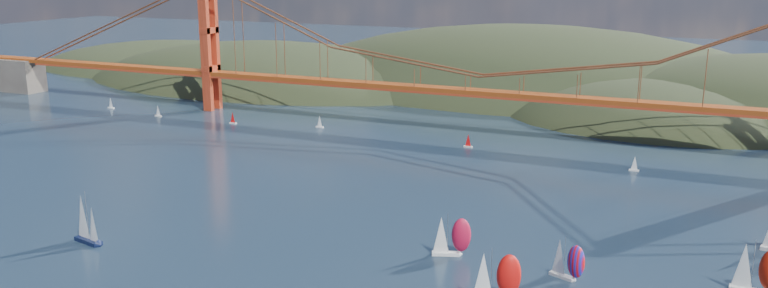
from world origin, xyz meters
TOP-DOWN VIEW (x-y plane):
  - headlands at (44.95, 278.29)m, footprint 725.00×225.00m
  - bridge at (-1.75, 180.00)m, footprint 552.00×12.00m
  - sloop_navy at (-49.70, 37.76)m, footprint 8.29×5.29m
  - racer_0 at (28.48, 64.14)m, footprint 8.69×5.57m
  - racer_1 at (43.49, 46.12)m, footprint 9.52×6.34m
  - racer_2 at (88.51, 69.62)m, footprint 9.62×4.15m
  - racer_rwb at (53.94, 61.81)m, footprint 7.88×5.42m
  - distant_boat_0 at (-162.20, 163.68)m, footprint 3.00×2.00m
  - distant_boat_1 at (-131.47, 158.14)m, footprint 3.00×2.00m
  - distant_boat_2 at (-94.97, 158.88)m, footprint 3.00×2.00m
  - distant_boat_3 at (-59.97, 166.38)m, footprint 3.00×2.00m
  - distant_boat_8 at (57.83, 151.12)m, footprint 3.00×2.00m
  - distant_boat_9 at (2.09, 159.43)m, footprint 3.00×2.00m

SIDE VIEW (x-z plane):
  - headlands at x=44.95m, z-range -60.46..35.54m
  - distant_boat_0 at x=-162.20m, z-range 0.06..4.76m
  - distant_boat_1 at x=-131.47m, z-range 0.06..4.76m
  - distant_boat_2 at x=-94.97m, z-range 0.06..4.76m
  - distant_boat_3 at x=-59.97m, z-range 0.06..4.76m
  - distant_boat_8 at x=57.83m, z-range 0.06..4.76m
  - distant_boat_9 at x=2.09m, z-range 0.06..4.76m
  - racer_rwb at x=53.94m, z-range -0.24..8.57m
  - racer_0 at x=28.48m, z-range -0.27..9.45m
  - racer_1 at x=43.49m, z-range -0.29..10.36m
  - racer_2 at x=88.51m, z-range -0.30..10.63m
  - sloop_navy at x=-49.70m, z-range -0.72..11.65m
  - bridge at x=-1.75m, z-range 4.73..59.73m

